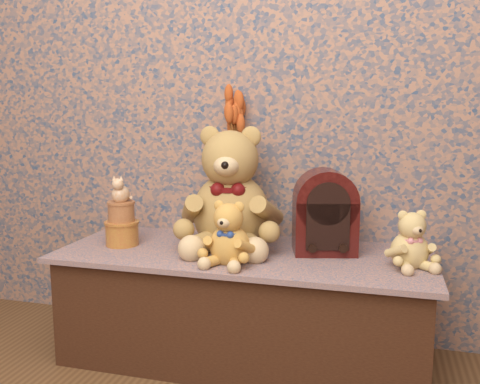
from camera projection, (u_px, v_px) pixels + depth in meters
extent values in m
cube|color=#385172|center=(261.00, 28.00, 2.11)|extent=(3.00, 0.10, 2.60)
cube|color=#3A5178|center=(243.00, 305.00, 2.02)|extent=(1.42, 0.58, 0.43)
cylinder|color=tan|center=(236.00, 213.00, 2.19)|extent=(0.17, 0.17, 0.22)
cylinder|color=gold|center=(122.00, 233.00, 2.08)|extent=(0.17, 0.17, 0.09)
cylinder|color=tan|center=(121.00, 212.00, 2.06)|extent=(0.14, 0.14, 0.08)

